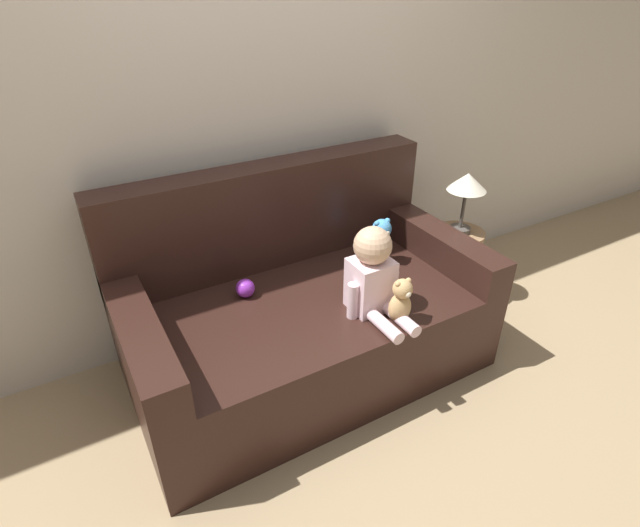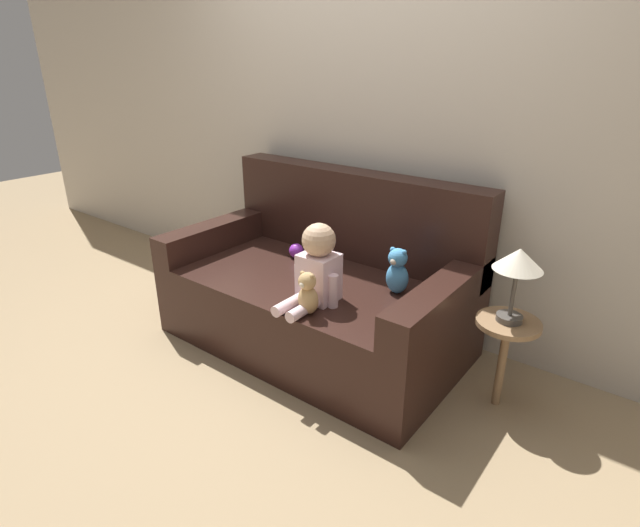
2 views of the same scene
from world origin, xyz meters
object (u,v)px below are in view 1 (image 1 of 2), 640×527
teddy_bear_brown (401,301)px  toy_ball (245,288)px  couch (301,308)px  person_baby (373,276)px  plush_toy_side (380,241)px  side_table (463,207)px

teddy_bear_brown → toy_ball: 0.74m
couch → toy_ball: 0.31m
person_baby → couch: bearing=123.7°
couch → person_baby: couch is taller
couch → plush_toy_side: bearing=1.9°
teddy_bear_brown → side_table: bearing=30.6°
person_baby → side_table: 0.93m
person_baby → toy_ball: size_ratio=4.53×
person_baby → teddy_bear_brown: bearing=-68.7°
teddy_bear_brown → plush_toy_side: plush_toy_side is taller
plush_toy_side → toy_ball: plush_toy_side is taller
toy_ball → side_table: (1.33, -0.04, 0.14)m
plush_toy_side → toy_ball: (-0.74, 0.06, -0.08)m
plush_toy_side → couch: bearing=-178.1°
teddy_bear_brown → toy_ball: size_ratio=2.44×
teddy_bear_brown → toy_ball: teddy_bear_brown is taller
person_baby → plush_toy_side: bearing=49.5°
teddy_bear_brown → side_table: (0.81, 0.48, 0.07)m
couch → side_table: 1.12m
toy_ball → side_table: bearing=-1.8°
toy_ball → side_table: 1.34m
toy_ball → side_table: size_ratio=0.11×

